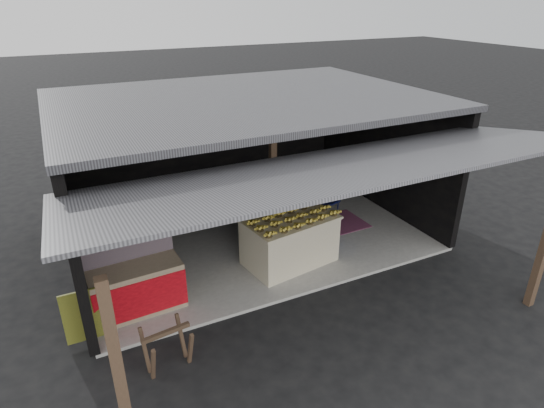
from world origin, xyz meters
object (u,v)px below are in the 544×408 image
plastic_chair (325,196)px  banana_table (290,240)px  neighbor_stall (137,286)px  sawhorse (167,345)px  water_barrel (328,232)px  white_crate (269,216)px

plastic_chair → banana_table: bearing=-158.5°
neighbor_stall → sawhorse: (0.12, -1.46, -0.10)m
banana_table → sawhorse: bearing=-158.0°
water_barrel → plastic_chair: 1.25m
white_crate → water_barrel: bearing=-34.9°
neighbor_stall → plastic_chair: (4.60, 1.58, 0.06)m
white_crate → sawhorse: size_ratio=1.62×
banana_table → plastic_chair: size_ratio=2.14×
white_crate → neighbor_stall: (-2.94, -1.15, -0.10)m
water_barrel → plastic_chair: size_ratio=0.57×
banana_table → plastic_chair: banana_table is taller
neighbor_stall → plastic_chair: bearing=15.9°
sawhorse → water_barrel: size_ratio=1.39×
neighbor_stall → water_barrel: bearing=4.2°
white_crate → water_barrel: white_crate is taller
neighbor_stall → water_barrel: (4.00, 0.52, -0.21)m
banana_table → plastic_chair: 2.17m
banana_table → white_crate: white_crate is taller
sawhorse → water_barrel: bearing=19.7°
banana_table → white_crate: bearing=80.2°
banana_table → water_barrel: banana_table is taller
plastic_chair → neighbor_stall: bearing=-179.1°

